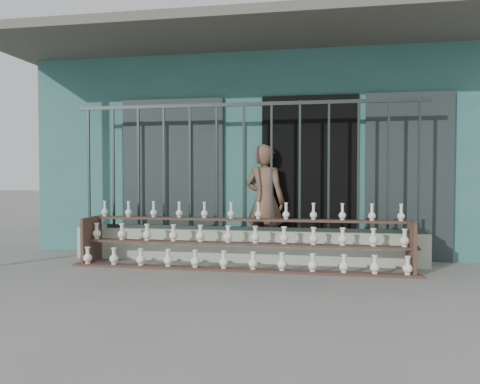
# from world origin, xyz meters

# --- Properties ---
(ground) EXTENTS (60.00, 60.00, 0.00)m
(ground) POSITION_xyz_m (0.00, 0.00, 0.00)
(ground) COLOR slate
(workshop_building) EXTENTS (7.40, 6.60, 3.21)m
(workshop_building) POSITION_xyz_m (0.00, 4.23, 1.62)
(workshop_building) COLOR #326B65
(workshop_building) RESTS_ON ground
(parapet_wall) EXTENTS (5.00, 0.20, 0.45)m
(parapet_wall) POSITION_xyz_m (0.00, 1.30, 0.23)
(parapet_wall) COLOR beige
(parapet_wall) RESTS_ON ground
(security_fence) EXTENTS (5.00, 0.04, 1.80)m
(security_fence) POSITION_xyz_m (-0.00, 1.30, 1.35)
(security_fence) COLOR #283330
(security_fence) RESTS_ON parapet_wall
(shelf_rack) EXTENTS (4.50, 0.68, 0.85)m
(shelf_rack) POSITION_xyz_m (0.04, 0.89, 0.36)
(shelf_rack) COLOR brown
(shelf_rack) RESTS_ON ground
(elderly_woman) EXTENTS (0.71, 0.57, 1.68)m
(elderly_woman) POSITION_xyz_m (0.25, 1.69, 0.84)
(elderly_woman) COLOR brown
(elderly_woman) RESTS_ON ground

